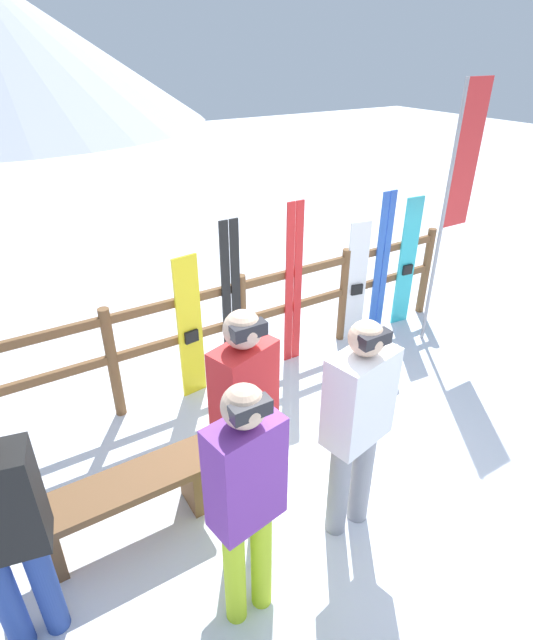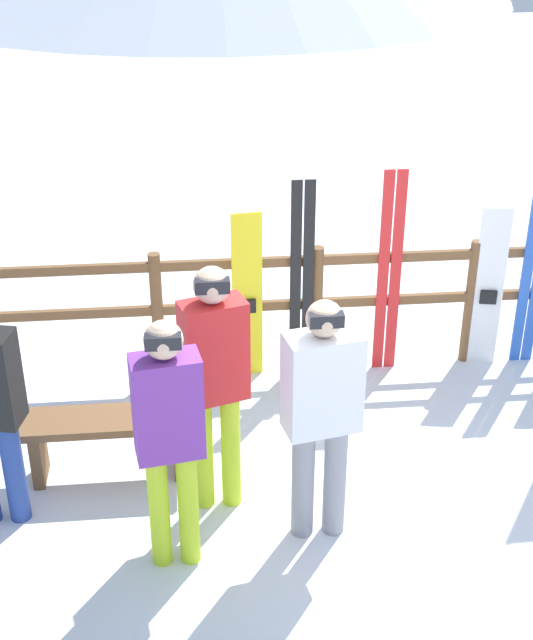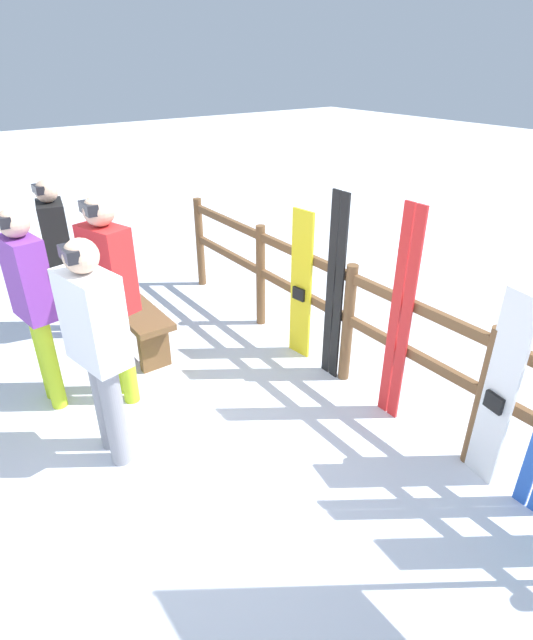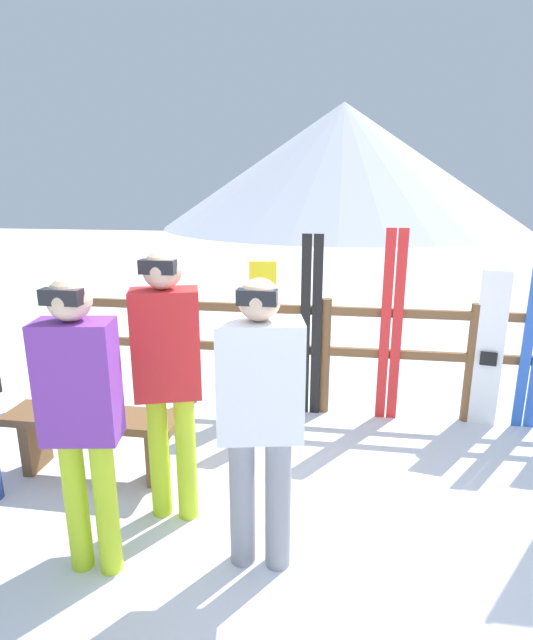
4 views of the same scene
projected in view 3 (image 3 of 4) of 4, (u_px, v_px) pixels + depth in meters
ground_plane at (165, 459)px, 3.73m from camera, size 40.00×40.00×0.00m
fence at (349, 314)px, 4.36m from camera, size 5.43×0.10×1.13m
bench at (132, 315)px, 5.01m from camera, size 1.32×0.36×0.49m
person_red at (111, 287)px, 3.94m from camera, size 0.46×0.34×1.78m
person_purple at (32, 296)px, 3.90m from camera, size 0.43×0.28×1.71m
person_black at (58, 249)px, 5.01m from camera, size 0.48×0.33×1.64m
person_white at (97, 341)px, 3.34m from camera, size 0.50×0.34×1.70m
snowboard_yellow at (301, 287)px, 4.73m from camera, size 0.25×0.08×1.47m
ski_pair_black at (335, 290)px, 4.34m from camera, size 0.19×0.02×1.73m
ski_pair_red at (400, 319)px, 3.81m from camera, size 0.20×0.02×1.79m
snowboard_white at (498, 393)px, 3.28m from camera, size 0.25×0.09×1.44m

